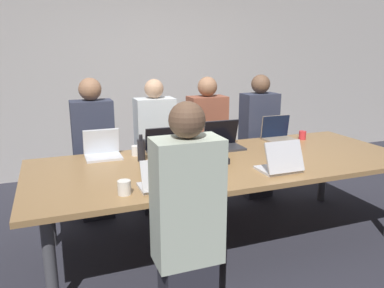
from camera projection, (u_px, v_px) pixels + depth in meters
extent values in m
plane|color=#2D2D38|center=(224.00, 241.00, 3.41)|extent=(24.00, 24.00, 0.00)
cube|color=#BCB7B2|center=(152.00, 71.00, 5.24)|extent=(12.00, 0.06, 2.80)
cube|color=#9E7547|center=(226.00, 163.00, 3.23)|extent=(3.29, 1.30, 0.04)
cylinder|color=#4C4C51|center=(50.00, 264.00, 2.39)|extent=(0.08, 0.08, 0.72)
cylinder|color=#4C4C51|center=(49.00, 208.00, 3.24)|extent=(0.08, 0.08, 0.72)
cylinder|color=#4C4C51|center=(323.00, 170.00, 4.25)|extent=(0.08, 0.08, 0.72)
cube|color=gray|center=(280.00, 140.00, 3.92)|extent=(0.32, 0.23, 0.02)
cube|color=gray|center=(275.00, 126.00, 3.99)|extent=(0.32, 0.03, 0.23)
cube|color=#0F1933|center=(276.00, 126.00, 3.98)|extent=(0.32, 0.03, 0.23)
cube|color=#2D2D38|center=(256.00, 177.00, 4.44)|extent=(0.32, 0.24, 0.45)
cube|color=#33384C|center=(259.00, 127.00, 4.29)|extent=(0.40, 0.24, 0.76)
sphere|color=brown|center=(261.00, 84.00, 4.17)|extent=(0.21, 0.21, 0.21)
cylinder|color=red|center=(302.00, 135.00, 3.98)|extent=(0.07, 0.07, 0.09)
cube|color=silver|center=(165.00, 186.00, 2.61)|extent=(0.35, 0.21, 0.02)
cube|color=silver|center=(168.00, 174.00, 2.51)|extent=(0.36, 0.09, 0.20)
cube|color=black|center=(167.00, 174.00, 2.52)|extent=(0.35, 0.08, 0.20)
cube|color=beige|center=(187.00, 201.00, 2.19)|extent=(0.40, 0.24, 0.76)
sphere|color=brown|center=(187.00, 120.00, 2.07)|extent=(0.21, 0.21, 0.21)
cylinder|color=white|center=(124.00, 188.00, 2.47)|extent=(0.09, 0.09, 0.10)
cube|color=#333338|center=(166.00, 153.00, 3.43)|extent=(0.34, 0.21, 0.02)
cube|color=#333338|center=(163.00, 138.00, 3.49)|extent=(0.35, 0.06, 0.21)
cube|color=black|center=(164.00, 139.00, 3.48)|extent=(0.34, 0.06, 0.21)
cube|color=#2D2D38|center=(157.00, 190.00, 4.03)|extent=(0.32, 0.24, 0.45)
cube|color=silver|center=(155.00, 135.00, 3.88)|extent=(0.40, 0.24, 0.76)
sphere|color=tan|center=(154.00, 89.00, 3.77)|extent=(0.19, 0.19, 0.19)
cylinder|color=white|center=(136.00, 151.00, 3.37)|extent=(0.07, 0.07, 0.09)
cylinder|color=black|center=(141.00, 150.00, 3.20)|extent=(0.07, 0.07, 0.19)
cylinder|color=black|center=(141.00, 137.00, 3.17)|extent=(0.03, 0.03, 0.04)
cube|color=#333338|center=(225.00, 148.00, 3.60)|extent=(0.35, 0.25, 0.02)
cube|color=#333338|center=(220.00, 132.00, 3.66)|extent=(0.35, 0.07, 0.25)
cube|color=black|center=(221.00, 133.00, 3.65)|extent=(0.35, 0.07, 0.24)
cube|color=#2D2D38|center=(206.00, 185.00, 4.18)|extent=(0.32, 0.24, 0.45)
cube|color=brown|center=(207.00, 132.00, 4.03)|extent=(0.40, 0.24, 0.76)
sphere|color=#9E7051|center=(207.00, 87.00, 3.91)|extent=(0.21, 0.21, 0.21)
cube|color=silver|center=(278.00, 169.00, 2.96)|extent=(0.31, 0.24, 0.02)
cube|color=silver|center=(285.00, 157.00, 2.86)|extent=(0.31, 0.10, 0.23)
cube|color=silver|center=(284.00, 157.00, 2.87)|extent=(0.31, 0.10, 0.23)
cube|color=silver|center=(104.00, 157.00, 3.29)|extent=(0.31, 0.23, 0.02)
cube|color=silver|center=(101.00, 141.00, 3.35)|extent=(0.31, 0.05, 0.23)
cube|color=silver|center=(101.00, 142.00, 3.34)|extent=(0.31, 0.05, 0.22)
cube|color=#2D2D38|center=(97.00, 196.00, 3.87)|extent=(0.32, 0.24, 0.45)
cube|color=#33384C|center=(93.00, 139.00, 3.72)|extent=(0.40, 0.24, 0.76)
sphere|color=#9E7051|center=(90.00, 89.00, 3.60)|extent=(0.22, 0.22, 0.22)
cube|color=black|center=(224.00, 159.00, 3.17)|extent=(0.04, 0.15, 0.05)
cube|color=#232328|center=(179.00, 168.00, 2.99)|extent=(0.20, 0.17, 0.02)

